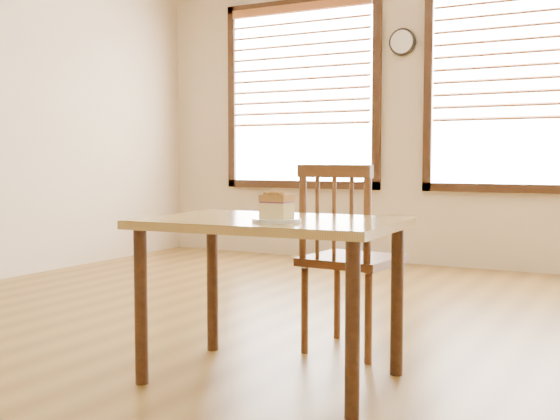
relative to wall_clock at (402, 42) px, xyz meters
name	(u,v)px	position (x,y,z in m)	size (l,w,h in m)	color
ground	(279,395)	(0.80, -3.96, -2.15)	(8.00, 8.00, 0.00)	brown
window_left	(301,84)	(-1.10, 0.01, -0.34)	(1.76, 0.10, 1.96)	white
window_right	(521,71)	(1.10, 0.01, -0.34)	(1.76, 0.10, 1.96)	white
wall_clock	(402,42)	(0.00, 0.00, 0.00)	(0.26, 0.05, 0.26)	black
cafe_table_main	(272,241)	(0.66, -3.78, -1.50)	(1.19, 0.83, 0.75)	#A17F3E
cafe_chair_main	(348,257)	(0.79, -3.18, -1.64)	(0.48, 0.48, 1.01)	#5C3319
plate	(277,220)	(0.77, -3.93, -1.39)	(0.21, 0.21, 0.02)	white
cake_slice	(276,205)	(0.77, -3.93, -1.33)	(0.14, 0.10, 0.12)	#FFEF90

